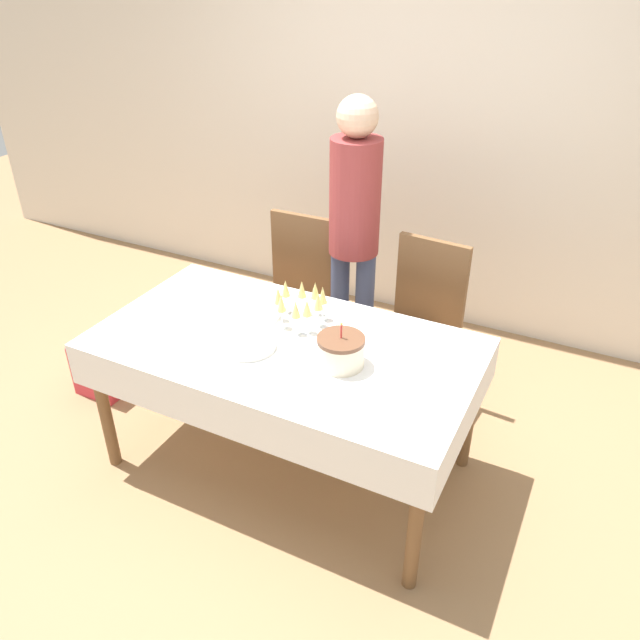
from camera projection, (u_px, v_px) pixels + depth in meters
The scene contains 14 objects.
ground_plane at pixel (289, 462), 3.21m from camera, with size 12.00×12.00×0.00m, color #93704C.
wall_back at pixel (425, 120), 3.92m from camera, with size 8.00×0.05×2.70m.
dining_table at pixel (285, 360), 2.88m from camera, with size 1.74×0.95×0.74m.
dining_chair_far_left at pixel (295, 290), 3.69m from camera, with size 0.43×0.43×0.97m.
dining_chair_far_right at pixel (420, 320), 3.39m from camera, with size 0.46×0.46×0.97m.
birthday_cake at pixel (341, 351), 2.64m from camera, with size 0.21×0.21×0.21m.
champagne_tray at pixel (301, 306), 2.93m from camera, with size 0.33×0.33×0.18m.
plate_stack_main at pixel (248, 344), 2.78m from camera, with size 0.25×0.25×0.03m.
plate_stack_dessert at pixel (260, 317), 2.99m from camera, with size 0.19×0.19×0.03m.
cake_knife at pixel (321, 386), 2.54m from camera, with size 0.27×0.16×0.00m.
fork_pile at pixel (236, 345), 2.79m from camera, with size 0.18×0.09×0.02m.
napkin_pile at pixel (259, 326), 2.94m from camera, with size 0.15×0.15×0.01m.
person_standing at pixel (354, 219), 3.42m from camera, with size 0.28×0.28×1.66m.
gift_bag at pixel (99, 370), 3.64m from camera, with size 0.28×0.17×0.32m.
Camera 1 is at (1.22, -2.06, 2.27)m, focal length 35.00 mm.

